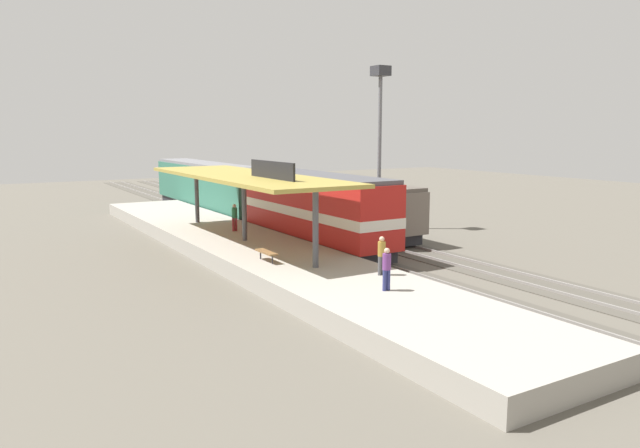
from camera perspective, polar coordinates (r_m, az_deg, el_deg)
ground_plane at (r=37.70m, az=2.02°, el=-1.98°), size 120.00×120.00×0.00m
track_near at (r=36.66m, az=-0.61°, el=-2.24°), size 3.20×110.00×0.16m
track_far at (r=39.15m, az=5.21°, el=-1.56°), size 3.20×110.00×0.16m
platform at (r=34.52m, az=-7.21°, el=-2.30°), size 6.00×44.00×0.90m
station_canopy at (r=33.89m, az=-7.28°, el=4.46°), size 5.20×18.00×4.70m
platform_bench at (r=28.70m, az=-5.18°, el=-2.73°), size 0.44×1.70×0.50m
locomotive at (r=36.41m, az=-0.74°, el=1.48°), size 2.93×14.43×4.44m
passenger_carriage_single at (r=52.66m, az=-10.69°, el=3.52°), size 2.90×20.00×4.24m
freight_car at (r=40.67m, az=3.38°, el=1.62°), size 2.80×12.00×3.54m
light_mast at (r=43.52m, az=5.79°, el=10.55°), size 1.10×1.10×11.70m
person_waiting at (r=37.56m, az=-8.21°, el=0.76°), size 0.34×0.34×1.71m
person_walking at (r=25.95m, az=5.94°, el=-2.84°), size 0.34×0.34×1.71m
person_boarding at (r=23.46m, az=6.42°, el=-4.11°), size 0.34×0.34×1.71m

